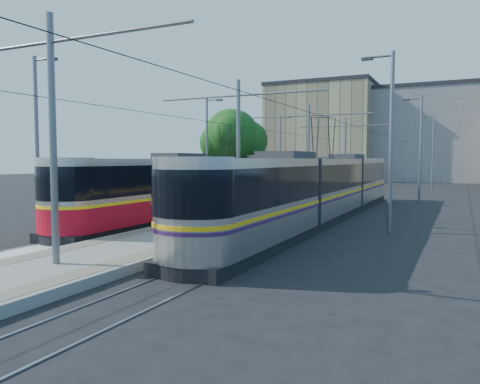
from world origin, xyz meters
The scene contains 14 objects.
ground centered at (0.00, 0.00, 0.00)m, with size 160.00×160.00×0.00m, color black.
platform centered at (0.00, 17.00, 0.15)m, with size 4.00×50.00×0.30m, color gray.
tactile_strip_left centered at (-1.45, 17.00, 0.30)m, with size 0.70×50.00×0.01m, color gray.
tactile_strip_right centered at (1.45, 17.00, 0.30)m, with size 0.70×50.00×0.01m, color gray.
rails centered at (0.00, 17.00, 0.02)m, with size 8.71×70.00×0.03m.
track_arrow centered at (-3.60, -3.00, 0.01)m, with size 1.20×5.00×0.01m, color silver.
tram_left centered at (-3.60, 14.20, 1.71)m, with size 2.43×30.56×5.50m.
tram_right centered at (3.60, 11.00, 1.86)m, with size 2.43×28.80×5.50m.
catenary centered at (0.00, 14.15, 4.52)m, with size 9.20×70.00×7.00m.
street_lamps centered at (0.00, 21.00, 4.18)m, with size 15.18×38.22×8.00m.
shelter centered at (1.14, 15.97, 1.36)m, with size 0.77×1.03×2.02m.
tree centered at (-6.84, 21.79, 5.06)m, with size 5.15×4.76×7.49m.
building_left centered at (-10.00, 60.00, 7.61)m, with size 16.32×12.24×15.20m.
building_centre centered at (6.00, 64.00, 7.04)m, with size 18.36×14.28×14.06m.
Camera 1 is at (10.39, -13.62, 3.27)m, focal length 35.00 mm.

